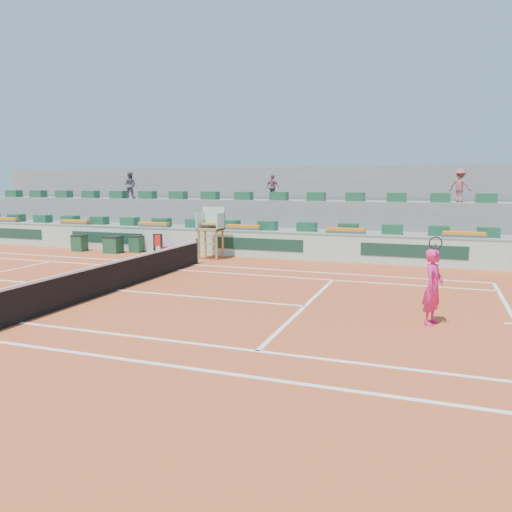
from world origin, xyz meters
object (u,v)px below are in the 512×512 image
(umpire_chair, at_px, (211,226))
(tennis_player, at_px, (433,287))
(player_bag, at_px, (172,250))
(drink_cooler_a, at_px, (136,244))

(umpire_chair, height_order, tennis_player, umpire_chair)
(tennis_player, bearing_deg, umpire_chair, 140.24)
(player_bag, bearing_deg, tennis_player, -35.57)
(player_bag, distance_m, tennis_player, 15.10)
(umpire_chair, bearing_deg, tennis_player, -39.76)
(drink_cooler_a, xyz_separation_m, tennis_player, (14.34, -8.76, 0.54))
(umpire_chair, height_order, drink_cooler_a, umpire_chair)
(player_bag, bearing_deg, drink_cooler_a, -179.63)
(umpire_chair, distance_m, drink_cooler_a, 4.67)
(tennis_player, bearing_deg, drink_cooler_a, 148.59)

